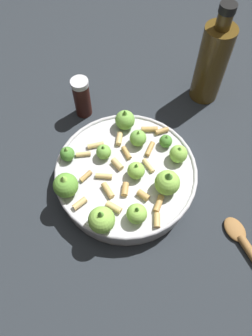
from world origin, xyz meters
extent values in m
plane|color=#23282D|center=(0.00, 0.00, 0.00)|extent=(2.40, 2.40, 0.00)
cylinder|color=#B7B7BC|center=(0.00, 0.00, 0.02)|extent=(0.27, 0.27, 0.05)
torus|color=#B7B7BC|center=(0.00, 0.00, 0.05)|extent=(0.28, 0.28, 0.01)
sphere|color=#8CC64C|center=(0.05, 0.07, 0.07)|extent=(0.05, 0.05, 0.05)
cone|color=#4C8933|center=(0.05, 0.07, 0.10)|extent=(0.02, 0.02, 0.02)
sphere|color=#8CC64C|center=(0.01, 0.02, 0.06)|extent=(0.03, 0.03, 0.03)
cone|color=#609E38|center=(0.01, 0.02, 0.08)|extent=(0.01, 0.01, 0.02)
sphere|color=#8CC64C|center=(0.10, -0.06, 0.07)|extent=(0.05, 0.05, 0.05)
cone|color=#609E38|center=(0.10, -0.06, 0.10)|extent=(0.02, 0.02, 0.02)
sphere|color=#75B247|center=(-0.04, -0.04, 0.06)|extent=(0.03, 0.03, 0.03)
cone|color=#609E38|center=(-0.04, -0.04, 0.08)|extent=(0.01, 0.01, 0.01)
sphere|color=#75B247|center=(-0.06, 0.04, 0.06)|extent=(0.03, 0.03, 0.03)
cone|color=#75B247|center=(-0.06, 0.04, 0.08)|extent=(0.01, 0.01, 0.01)
sphere|color=#8CC64C|center=(0.10, 0.00, 0.07)|extent=(0.04, 0.04, 0.04)
cone|color=#609E38|center=(0.10, 0.00, 0.09)|extent=(0.01, 0.01, 0.02)
sphere|color=#4C8933|center=(-0.04, 0.09, 0.06)|extent=(0.03, 0.03, 0.03)
cone|color=#4C8933|center=(-0.04, 0.09, 0.07)|extent=(0.01, 0.01, 0.01)
sphere|color=#609E38|center=(0.02, -0.12, 0.07)|extent=(0.05, 0.05, 0.05)
cone|color=#8CC64C|center=(0.02, -0.12, 0.09)|extent=(0.02, 0.02, 0.02)
sphere|color=#8CC64C|center=(-0.01, 0.11, 0.07)|extent=(0.04, 0.04, 0.04)
cone|color=#609E38|center=(-0.01, 0.11, 0.08)|extent=(0.02, 0.02, 0.01)
sphere|color=#75B247|center=(-0.11, 0.02, 0.07)|extent=(0.04, 0.04, 0.04)
cone|color=#609E38|center=(-0.11, 0.02, 0.09)|extent=(0.02, 0.02, 0.02)
sphere|color=#4C8933|center=(-0.05, -0.11, 0.06)|extent=(0.03, 0.03, 0.03)
cone|color=#75B247|center=(-0.05, -0.11, 0.08)|extent=(0.01, 0.01, 0.01)
cylinder|color=tan|center=(-0.01, -0.01, 0.05)|extent=(0.03, 0.02, 0.01)
cylinder|color=tan|center=(0.08, 0.04, 0.05)|extent=(0.03, 0.03, 0.01)
cylinder|color=tan|center=(0.01, -0.04, 0.05)|extent=(0.02, 0.03, 0.01)
cylinder|color=tan|center=(0.00, -0.08, 0.05)|extent=(0.02, 0.03, 0.01)
cylinder|color=tan|center=(-0.08, 0.09, 0.05)|extent=(0.01, 0.03, 0.01)
cylinder|color=tan|center=(0.06, -0.10, 0.05)|extent=(0.02, 0.03, 0.01)
cylinder|color=tan|center=(-0.05, -0.08, 0.05)|extent=(0.01, 0.03, 0.01)
cylinder|color=tan|center=(-0.04, 0.06, 0.05)|extent=(0.03, 0.03, 0.01)
cylinder|color=tan|center=(-0.04, 0.01, 0.05)|extent=(0.03, 0.02, 0.01)
cylinder|color=tan|center=(0.04, -0.01, 0.05)|extent=(0.03, 0.02, 0.01)
cylinder|color=tan|center=(-0.09, 0.07, 0.05)|extent=(0.02, 0.04, 0.01)
cylinder|color=tan|center=(0.07, -0.04, 0.05)|extent=(0.03, 0.03, 0.01)
cylinder|color=tan|center=(-0.07, -0.05, 0.05)|extent=(0.01, 0.03, 0.01)
cylinder|color=tan|center=(-0.07, 0.00, 0.05)|extent=(0.03, 0.02, 0.01)
cylinder|color=tan|center=(0.06, 0.02, 0.05)|extent=(0.03, 0.02, 0.01)
cylinder|color=tan|center=(0.04, -0.04, 0.05)|extent=(0.03, 0.02, 0.01)
cylinder|color=tan|center=(0.11, 0.03, 0.05)|extent=(0.03, 0.02, 0.01)
cylinder|color=tan|center=(0.00, 0.04, 0.05)|extent=(0.03, 0.02, 0.01)
cylinder|color=#33140F|center=(-0.20, -0.06, 0.04)|extent=(0.04, 0.04, 0.09)
cylinder|color=silver|center=(-0.20, -0.06, 0.10)|extent=(0.04, 0.04, 0.01)
cylinder|color=#4C3814|center=(-0.20, 0.23, 0.09)|extent=(0.07, 0.07, 0.19)
cylinder|color=#4C3814|center=(-0.20, 0.23, 0.20)|extent=(0.03, 0.03, 0.04)
cylinder|color=black|center=(-0.20, 0.23, 0.23)|extent=(0.03, 0.03, 0.02)
ellipsoid|color=olive|center=(0.14, 0.18, 0.01)|extent=(0.06, 0.05, 0.01)
camera|label=1|loc=(0.31, -0.06, 0.60)|focal=34.65mm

